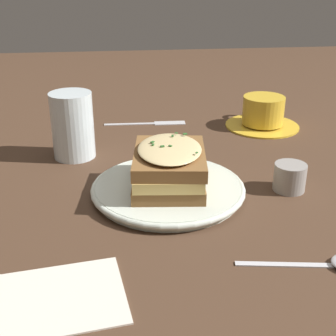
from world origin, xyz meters
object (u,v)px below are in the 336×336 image
(water_glass, at_px, (73,125))
(fork, at_px, (155,123))
(condiment_pot, at_px, (290,177))
(teacup_with_saucer, at_px, (263,114))
(napkin, at_px, (59,298))
(dinner_plate, at_px, (168,189))
(sandwich, at_px, (169,166))

(water_glass, relative_size, fork, 0.67)
(condiment_pot, bearing_deg, teacup_with_saucer, 81.14)
(fork, height_order, napkin, same)
(teacup_with_saucer, distance_m, water_glass, 0.40)
(fork, relative_size, condiment_pot, 3.55)
(dinner_plate, height_order, water_glass, water_glass)
(napkin, bearing_deg, water_glass, 91.29)
(condiment_pot, bearing_deg, fork, 118.30)
(sandwich, height_order, napkin, sandwich)
(sandwich, distance_m, water_glass, 0.22)
(teacup_with_saucer, bearing_deg, condiment_pot, 168.24)
(sandwich, height_order, fork, sandwich)
(sandwich, relative_size, fork, 0.85)
(sandwich, bearing_deg, napkin, -122.56)
(fork, bearing_deg, condiment_pot, 30.17)
(dinner_plate, bearing_deg, condiment_pot, -1.55)
(teacup_with_saucer, distance_m, napkin, 0.63)
(condiment_pot, bearing_deg, napkin, -146.41)
(water_glass, relative_size, condiment_pot, 2.39)
(sandwich, distance_m, fork, 0.33)
(water_glass, relative_size, napkin, 0.84)
(sandwich, bearing_deg, water_glass, 132.13)
(water_glass, bearing_deg, napkin, -88.71)
(teacup_with_saucer, relative_size, condiment_pot, 3.14)
(sandwich, bearing_deg, condiment_pot, -1.44)
(teacup_with_saucer, xyz_separation_m, water_glass, (-0.38, -0.12, 0.03))
(fork, bearing_deg, sandwich, 0.61)
(dinner_plate, height_order, teacup_with_saucer, teacup_with_saucer)
(sandwich, xyz_separation_m, fork, (0.01, 0.32, -0.05))
(fork, distance_m, condiment_pot, 0.37)
(teacup_with_saucer, xyz_separation_m, napkin, (-0.37, -0.51, -0.03))
(water_glass, distance_m, napkin, 0.39)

